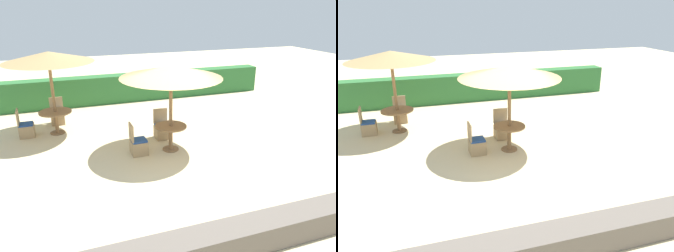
# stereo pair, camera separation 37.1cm
# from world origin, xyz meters

# --- Properties ---
(ground_plane) EXTENTS (40.00, 40.00, 0.00)m
(ground_plane) POSITION_xyz_m (0.00, 0.00, 0.00)
(ground_plane) COLOR beige
(hedge_row) EXTENTS (13.00, 0.70, 1.18)m
(hedge_row) POSITION_xyz_m (0.00, 6.48, 0.59)
(hedge_row) COLOR #2D6B33
(hedge_row) RESTS_ON ground_plane
(stone_border) EXTENTS (10.00, 0.56, 0.51)m
(stone_border) POSITION_xyz_m (0.00, -3.38, 0.25)
(stone_border) COLOR #6B6056
(stone_border) RESTS_ON ground_plane
(parasol_center) EXTENTS (2.85, 2.85, 2.48)m
(parasol_center) POSITION_xyz_m (0.21, 0.96, 2.31)
(parasol_center) COLOR olive
(parasol_center) RESTS_ON ground_plane
(round_table_center) EXTENTS (0.93, 0.93, 0.76)m
(round_table_center) POSITION_xyz_m (0.21, 0.96, 0.56)
(round_table_center) COLOR olive
(round_table_center) RESTS_ON ground_plane
(patio_chair_center_north) EXTENTS (0.46, 0.46, 0.93)m
(patio_chair_center_north) POSITION_xyz_m (0.26, 1.90, 0.26)
(patio_chair_center_north) COLOR tan
(patio_chair_center_north) RESTS_ON ground_plane
(patio_chair_center_west) EXTENTS (0.46, 0.46, 0.93)m
(patio_chair_center_west) POSITION_xyz_m (-0.76, 1.00, 0.26)
(patio_chair_center_west) COLOR tan
(patio_chair_center_west) RESTS_ON ground_plane
(parasol_back_left) EXTENTS (2.78, 2.78, 2.69)m
(parasol_back_left) POSITION_xyz_m (-2.90, 3.45, 2.52)
(parasol_back_left) COLOR olive
(parasol_back_left) RESTS_ON ground_plane
(round_table_back_left) EXTENTS (1.05, 1.05, 0.76)m
(round_table_back_left) POSITION_xyz_m (-2.90, 3.45, 0.59)
(round_table_back_left) COLOR olive
(round_table_back_left) RESTS_ON ground_plane
(patio_chair_back_left_west) EXTENTS (0.46, 0.46, 0.93)m
(patio_chair_back_left_west) POSITION_xyz_m (-3.85, 3.47, 0.26)
(patio_chair_back_left_west) COLOR tan
(patio_chair_back_left_west) RESTS_ON ground_plane
(patio_chair_back_left_north) EXTENTS (0.46, 0.46, 0.93)m
(patio_chair_back_left_north) POSITION_xyz_m (-2.84, 4.41, 0.26)
(patio_chair_back_left_north) COLOR tan
(patio_chair_back_left_north) RESTS_ON ground_plane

